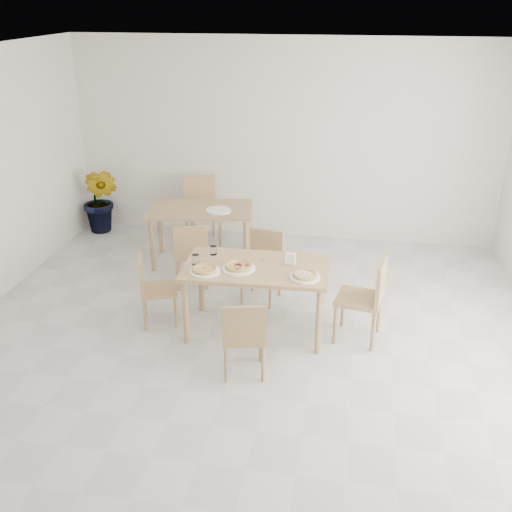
% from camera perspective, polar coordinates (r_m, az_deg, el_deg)
% --- Properties ---
extents(main_table, '(1.50, 0.88, 0.75)m').
position_cam_1_polar(main_table, '(6.13, 0.00, -1.69)').
color(main_table, tan).
rests_on(main_table, ground).
extents(chair_south, '(0.47, 0.47, 0.80)m').
position_cam_1_polar(chair_south, '(5.49, -1.16, -7.40)').
color(chair_south, tan).
rests_on(chair_south, ground).
extents(chair_north, '(0.47, 0.47, 0.81)m').
position_cam_1_polar(chair_north, '(6.90, 0.70, -0.42)').
color(chair_north, tan).
rests_on(chair_north, ground).
extents(chair_west, '(0.49, 0.49, 0.77)m').
position_cam_1_polar(chair_west, '(6.47, -9.91, -2.78)').
color(chair_west, tan).
rests_on(chair_west, ground).
extents(chair_east, '(0.52, 0.52, 0.90)m').
position_cam_1_polar(chair_east, '(6.13, 10.61, -3.58)').
color(chair_east, tan).
rests_on(chair_east, ground).
extents(plate_margherita, '(0.32, 0.32, 0.02)m').
position_cam_1_polar(plate_margherita, '(5.99, -4.89, -1.44)').
color(plate_margherita, white).
rests_on(plate_margherita, main_table).
extents(plate_mushroom, '(0.30, 0.30, 0.02)m').
position_cam_1_polar(plate_mushroom, '(5.86, 4.66, -2.00)').
color(plate_mushroom, white).
rests_on(plate_mushroom, main_table).
extents(plate_pepperoni, '(0.34, 0.34, 0.02)m').
position_cam_1_polar(plate_pepperoni, '(6.03, -1.66, -1.17)').
color(plate_pepperoni, white).
rests_on(plate_pepperoni, main_table).
extents(pizza_margherita, '(0.29, 0.29, 0.03)m').
position_cam_1_polar(pizza_margherita, '(5.98, -4.90, -1.25)').
color(pizza_margherita, '#EBC66E').
rests_on(pizza_margherita, plate_margherita).
extents(pizza_mushroom, '(0.30, 0.30, 0.03)m').
position_cam_1_polar(pizza_mushroom, '(5.85, 4.66, -1.80)').
color(pizza_mushroom, '#EBC66E').
rests_on(pizza_mushroom, plate_mushroom).
extents(pizza_pepperoni, '(0.35, 0.35, 0.03)m').
position_cam_1_polar(pizza_pepperoni, '(6.02, -1.67, -0.97)').
color(pizza_pepperoni, '#EBC66E').
rests_on(pizza_pepperoni, plate_pepperoni).
extents(tumbler_a, '(0.08, 0.08, 0.10)m').
position_cam_1_polar(tumbler_a, '(6.15, -5.77, -0.34)').
color(tumbler_a, white).
rests_on(tumbler_a, main_table).
extents(tumbler_b, '(0.07, 0.07, 0.10)m').
position_cam_1_polar(tumbler_b, '(6.36, -4.10, 0.54)').
color(tumbler_b, white).
rests_on(tumbler_b, main_table).
extents(napkin_holder, '(0.12, 0.07, 0.13)m').
position_cam_1_polar(napkin_holder, '(6.10, 3.30, -0.32)').
color(napkin_holder, silver).
rests_on(napkin_holder, main_table).
extents(fork_a, '(0.05, 0.18, 0.01)m').
position_cam_1_polar(fork_a, '(6.16, 0.41, -0.65)').
color(fork_a, silver).
rests_on(fork_a, main_table).
extents(fork_b, '(0.01, 0.17, 0.01)m').
position_cam_1_polar(fork_b, '(6.22, 3.05, -0.44)').
color(fork_b, silver).
rests_on(fork_b, main_table).
extents(second_table, '(1.44, 0.96, 0.75)m').
position_cam_1_polar(second_table, '(7.83, -5.31, 3.93)').
color(second_table, tan).
rests_on(second_table, ground).
extents(chair_back_s, '(0.50, 0.50, 0.82)m').
position_cam_1_polar(chair_back_s, '(7.19, -6.19, 0.53)').
color(chair_back_s, tan).
rests_on(chair_back_s, ground).
extents(chair_back_n, '(0.62, 0.62, 0.93)m').
position_cam_1_polar(chair_back_n, '(8.55, -5.23, 4.84)').
color(chair_back_n, tan).
rests_on(chair_back_n, ground).
extents(plate_empty, '(0.32, 0.32, 0.02)m').
position_cam_1_polar(plate_empty, '(7.66, -3.58, 4.37)').
color(plate_empty, white).
rests_on(plate_empty, second_table).
extents(potted_plant, '(0.63, 0.55, 0.99)m').
position_cam_1_polar(potted_plant, '(9.15, -14.54, 5.17)').
color(potted_plant, '#376A20').
rests_on(potted_plant, ground).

